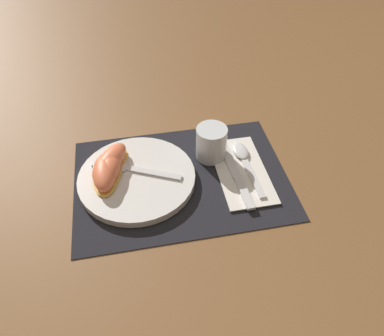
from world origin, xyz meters
name	(u,v)px	position (x,y,z in m)	size (l,w,h in m)	color
ground_plane	(181,179)	(0.00, 0.00, 0.00)	(3.00, 3.00, 0.00)	brown
placemat	(181,178)	(0.00, 0.00, 0.00)	(0.45, 0.32, 0.00)	black
plate	(137,178)	(-0.09, 0.01, 0.01)	(0.25, 0.25, 0.02)	white
juice_glass	(211,145)	(0.08, 0.06, 0.04)	(0.07, 0.07, 0.08)	silver
napkin	(241,171)	(0.13, -0.01, 0.01)	(0.11, 0.21, 0.00)	white
knife	(235,172)	(0.12, -0.01, 0.01)	(0.03, 0.22, 0.01)	silver
spoon	(244,158)	(0.15, 0.03, 0.01)	(0.04, 0.17, 0.01)	silver
fork	(130,169)	(-0.11, 0.03, 0.02)	(0.19, 0.10, 0.00)	silver
citrus_wedge_0	(110,162)	(-0.14, 0.04, 0.04)	(0.11, 0.13, 0.04)	#F7C656
citrus_wedge_1	(109,169)	(-0.15, 0.02, 0.04)	(0.07, 0.10, 0.04)	#F7C656
citrus_wedge_2	(105,173)	(-0.16, 0.01, 0.04)	(0.06, 0.11, 0.04)	#F7C656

